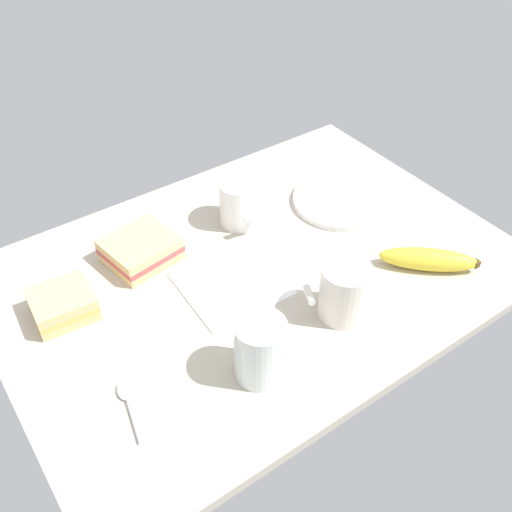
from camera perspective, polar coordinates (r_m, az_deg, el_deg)
name	(u,v)px	position (r cm, az deg, el deg)	size (l,w,h in cm)	color
tabletop	(256,273)	(106.37, 0.00, -1.61)	(90.00, 64.00, 2.00)	#BCB29E
plate_of_food	(341,200)	(121.87, 8.20, 5.36)	(19.54, 19.54, 1.20)	white
coffee_mug_black	(241,202)	(113.22, -1.49, 5.23)	(8.12, 10.40, 9.16)	white
coffee_mug_milky	(344,291)	(95.52, 8.53, -3.35)	(10.44, 8.30, 9.83)	silver
sandwich_main	(63,304)	(101.35, -18.15, -4.46)	(10.40, 9.50, 4.40)	#DBB77A
sandwich_side	(141,249)	(108.25, -11.08, 0.63)	(13.47, 12.48, 4.40)	#DBB77A
glass_of_milk	(260,352)	(86.55, 0.42, -9.26)	(7.67, 7.67, 10.52)	silver
banana	(428,259)	(108.77, 16.32, -0.32)	(15.50, 14.81, 4.15)	yellow
spoon	(128,401)	(88.72, -12.24, -13.50)	(3.90, 11.04, 0.80)	silver
paper_napkin	(231,283)	(102.89, -2.46, -2.61)	(16.78, 16.78, 0.30)	white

